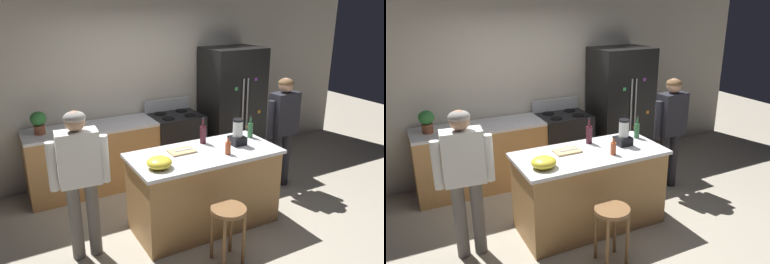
{
  "view_description": "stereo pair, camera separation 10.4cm",
  "coord_description": "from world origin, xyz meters",
  "views": [
    {
      "loc": [
        -2.06,
        -3.52,
        2.57
      ],
      "look_at": [
        0.0,
        0.3,
        1.09
      ],
      "focal_mm": 35.97,
      "sensor_mm": 36.0,
      "label": 1
    },
    {
      "loc": [
        -1.97,
        -3.57,
        2.57
      ],
      "look_at": [
        0.0,
        0.3,
        1.09
      ],
      "focal_mm": 35.97,
      "sensor_mm": 36.0,
      "label": 2
    }
  ],
  "objects": [
    {
      "name": "ground_plane",
      "position": [
        0.0,
        0.0,
        0.0
      ],
      "size": [
        14.0,
        14.0,
        0.0
      ],
      "primitive_type": "plane",
      "color": "#B2A893"
    },
    {
      "name": "back_wall",
      "position": [
        0.0,
        1.95,
        1.35
      ],
      "size": [
        8.0,
        0.1,
        2.7
      ],
      "primitive_type": "cube",
      "color": "beige",
      "rests_on": "ground_plane"
    },
    {
      "name": "kitchen_island",
      "position": [
        0.0,
        0.0,
        0.47
      ],
      "size": [
        1.73,
        0.82,
        0.94
      ],
      "color": "#B7844C",
      "rests_on": "ground_plane"
    },
    {
      "name": "back_counter_run",
      "position": [
        -0.8,
        1.55,
        0.47
      ],
      "size": [
        2.0,
        0.64,
        0.94
      ],
      "color": "#B7844C",
      "rests_on": "ground_plane"
    },
    {
      "name": "refrigerator",
      "position": [
        1.38,
        1.5,
        0.95
      ],
      "size": [
        0.9,
        0.73,
        1.89
      ],
      "color": "black",
      "rests_on": "ground_plane"
    },
    {
      "name": "stove_range",
      "position": [
        0.37,
        1.52,
        0.48
      ],
      "size": [
        0.76,
        0.65,
        1.12
      ],
      "color": "black",
      "rests_on": "ground_plane"
    },
    {
      "name": "person_by_island_left",
      "position": [
        -1.39,
        0.06,
        0.97
      ],
      "size": [
        0.6,
        0.26,
        1.59
      ],
      "color": "#66605B",
      "rests_on": "ground_plane"
    },
    {
      "name": "person_by_sink_right",
      "position": [
        1.48,
        0.37,
        0.96
      ],
      "size": [
        0.6,
        0.25,
        1.59
      ],
      "color": "#26262B",
      "rests_on": "ground_plane"
    },
    {
      "name": "bar_stool",
      "position": [
        -0.14,
        -0.73,
        0.49
      ],
      "size": [
        0.36,
        0.36,
        0.62
      ],
      "color": "brown",
      "rests_on": "ground_plane"
    },
    {
      "name": "potted_plant",
      "position": [
        -1.56,
        1.55,
        1.11
      ],
      "size": [
        0.2,
        0.2,
        0.3
      ],
      "color": "brown",
      "rests_on": "back_counter_run"
    },
    {
      "name": "blender_appliance",
      "position": [
        0.47,
        0.02,
        1.07
      ],
      "size": [
        0.17,
        0.17,
        0.32
      ],
      "color": "black",
      "rests_on": "kitchen_island"
    },
    {
      "name": "bottle_olive_oil",
      "position": [
        0.75,
        0.16,
        1.04
      ],
      "size": [
        0.07,
        0.07,
        0.28
      ],
      "color": "#2D6638",
      "rests_on": "kitchen_island"
    },
    {
      "name": "bottle_cooking_sauce",
      "position": [
        0.2,
        -0.18,
        1.02
      ],
      "size": [
        0.06,
        0.06,
        0.22
      ],
      "color": "#B24C26",
      "rests_on": "kitchen_island"
    },
    {
      "name": "bottle_wine",
      "position": [
        0.13,
        0.26,
        1.05
      ],
      "size": [
        0.08,
        0.08,
        0.32
      ],
      "color": "#471923",
      "rests_on": "kitchen_island"
    },
    {
      "name": "mixing_bowl",
      "position": [
        -0.63,
        -0.16,
        1.0
      ],
      "size": [
        0.27,
        0.27,
        0.12
      ],
      "primitive_type": "ellipsoid",
      "color": "yellow",
      "rests_on": "kitchen_island"
    },
    {
      "name": "cutting_board",
      "position": [
        -0.23,
        0.12,
        0.95
      ],
      "size": [
        0.3,
        0.2,
        0.02
      ],
      "primitive_type": "cube",
      "color": "tan",
      "rests_on": "kitchen_island"
    },
    {
      "name": "chef_knife",
      "position": [
        -0.21,
        0.12,
        0.96
      ],
      "size": [
        0.22,
        0.03,
        0.01
      ],
      "primitive_type": "cube",
      "rotation": [
        0.0,
        0.0,
        -0.0
      ],
      "color": "#B7BABF",
      "rests_on": "cutting_board"
    }
  ]
}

